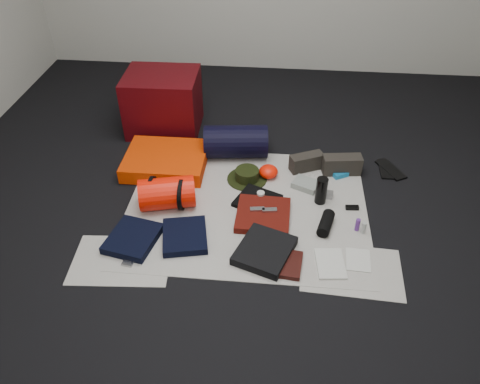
# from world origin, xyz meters

# --- Properties ---
(floor) EXTENTS (4.50, 4.50, 0.02)m
(floor) POSITION_xyz_m (0.00, 0.00, -0.01)
(floor) COLOR black
(floor) RESTS_ON ground
(newspaper_mat) EXTENTS (1.60, 1.30, 0.01)m
(newspaper_mat) POSITION_xyz_m (0.00, 0.00, 0.00)
(newspaper_mat) COLOR silver
(newspaper_mat) RESTS_ON floor
(newspaper_sheet_front_left) EXTENTS (0.61, 0.44, 0.00)m
(newspaper_sheet_front_left) POSITION_xyz_m (-0.70, -0.55, 0.00)
(newspaper_sheet_front_left) COLOR silver
(newspaper_sheet_front_left) RESTS_ON floor
(newspaper_sheet_front_right) EXTENTS (0.60, 0.43, 0.00)m
(newspaper_sheet_front_right) POSITION_xyz_m (0.65, -0.50, 0.00)
(newspaper_sheet_front_right) COLOR silver
(newspaper_sheet_front_right) RESTS_ON floor
(red_cabinet) EXTENTS (0.59, 0.49, 0.48)m
(red_cabinet) POSITION_xyz_m (-0.77, 0.96, 0.24)
(red_cabinet) COLOR #450509
(red_cabinet) RESTS_ON floor
(sleeping_pad) EXTENTS (0.59, 0.49, 0.11)m
(sleeping_pad) POSITION_xyz_m (-0.64, 0.41, 0.06)
(sleeping_pad) COLOR #E73802
(sleeping_pad) RESTS_ON newspaper_mat
(stuff_sack) EXTENTS (0.40, 0.30, 0.21)m
(stuff_sack) POSITION_xyz_m (-0.53, -0.04, 0.11)
(stuff_sack) COLOR #FA1704
(stuff_sack) RESTS_ON newspaper_mat
(sack_strap_left) EXTENTS (0.02, 0.22, 0.22)m
(sack_strap_left) POSITION_xyz_m (-0.63, -0.04, 0.11)
(sack_strap_left) COLOR black
(sack_strap_left) RESTS_ON newspaper_mat
(sack_strap_right) EXTENTS (0.03, 0.22, 0.22)m
(sack_strap_right) POSITION_xyz_m (-0.43, -0.04, 0.11)
(sack_strap_right) COLOR black
(sack_strap_right) RESTS_ON newspaper_mat
(navy_duffel) EXTENTS (0.50, 0.30, 0.25)m
(navy_duffel) POSITION_xyz_m (-0.14, 0.60, 0.13)
(navy_duffel) COLOR black
(navy_duffel) RESTS_ON newspaper_mat
(boonie_brim) EXTENTS (0.38, 0.38, 0.01)m
(boonie_brim) POSITION_xyz_m (-0.02, 0.30, 0.01)
(boonie_brim) COLOR black
(boonie_brim) RESTS_ON newspaper_mat
(boonie_crown) EXTENTS (0.17, 0.17, 0.07)m
(boonie_crown) POSITION_xyz_m (-0.02, 0.30, 0.05)
(boonie_crown) COLOR black
(boonie_crown) RESTS_ON boonie_brim
(hiking_boot_left) EXTENTS (0.26, 0.19, 0.12)m
(hiking_boot_left) POSITION_xyz_m (0.40, 0.47, 0.07)
(hiking_boot_left) COLOR #2D2923
(hiking_boot_left) RESTS_ON newspaper_mat
(hiking_boot_right) EXTENTS (0.29, 0.14, 0.14)m
(hiking_boot_right) POSITION_xyz_m (0.66, 0.45, 0.08)
(hiking_boot_right) COLOR #2D2923
(hiking_boot_right) RESTS_ON newspaper_mat
(flip_flop_left) EXTENTS (0.09, 0.24, 0.01)m
(flip_flop_left) POSITION_xyz_m (0.99, 0.52, 0.01)
(flip_flop_left) COLOR black
(flip_flop_left) RESTS_ON floor
(flip_flop_right) EXTENTS (0.21, 0.28, 0.01)m
(flip_flop_right) POSITION_xyz_m (1.03, 0.52, 0.01)
(flip_flop_right) COLOR black
(flip_flop_right) RESTS_ON floor
(trousers_navy_a) EXTENTS (0.34, 0.37, 0.05)m
(trousers_navy_a) POSITION_xyz_m (-0.67, -0.39, 0.03)
(trousers_navy_a) COLOR black
(trousers_navy_a) RESTS_ON newspaper_mat
(trousers_navy_b) EXTENTS (0.33, 0.36, 0.05)m
(trousers_navy_b) POSITION_xyz_m (-0.36, -0.34, 0.03)
(trousers_navy_b) COLOR black
(trousers_navy_b) RESTS_ON newspaper_mat
(trousers_charcoal) EXTENTS (0.40, 0.43, 0.05)m
(trousers_charcoal) POSITION_xyz_m (0.14, -0.42, 0.03)
(trousers_charcoal) COLOR black
(trousers_charcoal) RESTS_ON newspaper_mat
(black_tshirt) EXTENTS (0.35, 0.34, 0.03)m
(black_tshirt) POSITION_xyz_m (0.07, 0.05, 0.02)
(black_tshirt) COLOR black
(black_tshirt) RESTS_ON newspaper_mat
(red_shirt) EXTENTS (0.35, 0.35, 0.05)m
(red_shirt) POSITION_xyz_m (0.11, -0.10, 0.03)
(red_shirt) COLOR #4C0E08
(red_shirt) RESTS_ON newspaper_mat
(orange_stuff_sack) EXTENTS (0.15, 0.15, 0.09)m
(orange_stuff_sack) POSITION_xyz_m (0.13, 0.35, 0.05)
(orange_stuff_sack) COLOR #FA1704
(orange_stuff_sack) RESTS_ON newspaper_mat
(first_aid_pouch) EXTENTS (0.21, 0.19, 0.04)m
(first_aid_pouch) POSITION_xyz_m (0.40, 0.26, 0.03)
(first_aid_pouch) COLOR gray
(first_aid_pouch) RESTS_ON newspaper_mat
(water_bottle) EXTENTS (0.10, 0.10, 0.19)m
(water_bottle) POSITION_xyz_m (0.49, 0.10, 0.10)
(water_bottle) COLOR black
(water_bottle) RESTS_ON newspaper_mat
(speaker) EXTENTS (0.13, 0.21, 0.08)m
(speaker) POSITION_xyz_m (0.52, -0.16, 0.05)
(speaker) COLOR black
(speaker) RESTS_ON newspaper_mat
(compact_camera) EXTENTS (0.10, 0.07, 0.04)m
(compact_camera) POSITION_xyz_m (0.53, 0.16, 0.02)
(compact_camera) COLOR #A1A2A6
(compact_camera) RESTS_ON newspaper_mat
(cyan_case) EXTENTS (0.13, 0.11, 0.03)m
(cyan_case) POSITION_xyz_m (0.65, 0.41, 0.02)
(cyan_case) COLOR #106CA3
(cyan_case) RESTS_ON newspaper_mat
(toiletry_purple) EXTENTS (0.03, 0.03, 0.09)m
(toiletry_purple) POSITION_xyz_m (0.71, -0.16, 0.05)
(toiletry_purple) COLOR #572780
(toiletry_purple) RESTS_ON newspaper_mat
(toiletry_clear) EXTENTS (0.03, 0.03, 0.08)m
(toiletry_clear) POSITION_xyz_m (0.75, -0.18, 0.05)
(toiletry_clear) COLOR #9EA29E
(toiletry_clear) RESTS_ON newspaper_mat
(paperback_book) EXTENTS (0.16, 0.23, 0.03)m
(paperback_book) POSITION_xyz_m (0.29, -0.51, 0.02)
(paperback_book) COLOR black
(paperback_book) RESTS_ON newspaper_mat
(map_booklet) EXTENTS (0.18, 0.25, 0.01)m
(map_booklet) POSITION_xyz_m (0.53, -0.47, 0.01)
(map_booklet) COLOR beige
(map_booklet) RESTS_ON newspaper_mat
(map_printout) EXTENTS (0.15, 0.19, 0.01)m
(map_printout) POSITION_xyz_m (0.70, -0.42, 0.01)
(map_printout) COLOR beige
(map_printout) RESTS_ON newspaper_mat
(sunglasses) EXTENTS (0.09, 0.04, 0.02)m
(sunglasses) POSITION_xyz_m (0.70, 0.04, 0.02)
(sunglasses) COLOR black
(sunglasses) RESTS_ON newspaper_mat
(key_cluster) EXTENTS (0.08, 0.08, 0.01)m
(key_cluster) POSITION_xyz_m (-0.65, -0.57, 0.01)
(key_cluster) COLOR #A1A2A6
(key_cluster) RESTS_ON newspaper_mat
(tape_roll) EXTENTS (0.05, 0.05, 0.04)m
(tape_roll) POSITION_xyz_m (0.09, 0.08, 0.05)
(tape_roll) COLOR beige
(tape_roll) RESTS_ON black_tshirt
(energy_bar_a) EXTENTS (0.10, 0.05, 0.01)m
(energy_bar_a) POSITION_xyz_m (0.07, -0.08, 0.06)
(energy_bar_a) COLOR #A1A2A6
(energy_bar_a) RESTS_ON red_shirt
(energy_bar_b) EXTENTS (0.10, 0.05, 0.01)m
(energy_bar_b) POSITION_xyz_m (0.15, -0.08, 0.06)
(energy_bar_b) COLOR #A1A2A6
(energy_bar_b) RESTS_ON red_shirt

